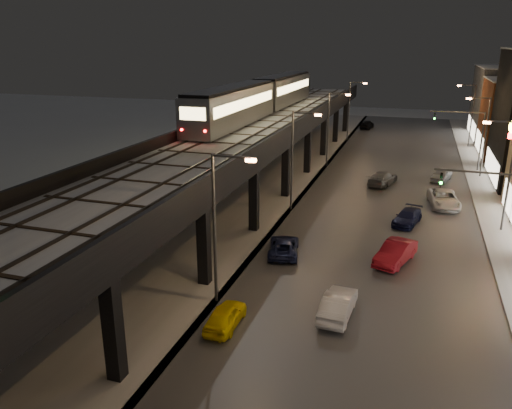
% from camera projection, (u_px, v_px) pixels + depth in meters
% --- Properties ---
extents(road_surface, '(17.00, 120.00, 0.06)m').
position_uv_depth(road_surface, '(385.00, 205.00, 47.19)').
color(road_surface, '#46474D').
rests_on(road_surface, ground).
extents(sidewalk_right, '(4.00, 120.00, 0.14)m').
position_uv_depth(sidewalk_right, '(501.00, 216.00, 44.23)').
color(sidewalk_right, '#9FA1A8').
rests_on(sidewalk_right, ground).
extents(under_viaduct_pavement, '(11.00, 120.00, 0.06)m').
position_uv_depth(under_viaduct_pavement, '(250.00, 192.00, 51.17)').
color(under_viaduct_pavement, '#9FA1A8').
rests_on(under_viaduct_pavement, ground).
extents(elevated_viaduct, '(9.00, 100.00, 6.30)m').
position_uv_depth(elevated_viaduct, '(239.00, 144.00, 46.58)').
color(elevated_viaduct, black).
rests_on(elevated_viaduct, ground).
extents(viaduct_trackbed, '(8.40, 100.00, 0.32)m').
position_uv_depth(viaduct_trackbed, '(240.00, 136.00, 46.46)').
color(viaduct_trackbed, '#B2B7C1').
rests_on(viaduct_trackbed, elevated_viaduct).
extents(viaduct_parapet_streetside, '(0.30, 100.00, 1.10)m').
position_uv_depth(viaduct_parapet_streetside, '(285.00, 134.00, 45.06)').
color(viaduct_parapet_streetside, black).
rests_on(viaduct_parapet_streetside, elevated_viaduct).
extents(viaduct_parapet_far, '(0.30, 100.00, 1.10)m').
position_uv_depth(viaduct_parapet_far, '(197.00, 129.00, 47.62)').
color(viaduct_parapet_far, black).
rests_on(viaduct_parapet_far, elevated_viaduct).
extents(streetlight_left_1, '(2.57, 0.28, 9.00)m').
position_uv_depth(streetlight_left_1, '(219.00, 219.00, 28.03)').
color(streetlight_left_1, '#38383A').
rests_on(streetlight_left_1, ground).
extents(streetlight_left_2, '(2.57, 0.28, 9.00)m').
position_uv_depth(streetlight_left_2, '(295.00, 154.00, 44.29)').
color(streetlight_left_2, '#38383A').
rests_on(streetlight_left_2, ground).
extents(streetlight_right_2, '(2.56, 0.28, 9.00)m').
position_uv_depth(streetlight_right_2, '(507.00, 169.00, 39.24)').
color(streetlight_right_2, '#38383A').
rests_on(streetlight_right_2, ground).
extents(streetlight_left_3, '(2.57, 0.28, 9.00)m').
position_uv_depth(streetlight_left_3, '(330.00, 124.00, 60.56)').
color(streetlight_left_3, '#38383A').
rests_on(streetlight_left_3, ground).
extents(streetlight_right_3, '(2.56, 0.28, 9.00)m').
position_uv_depth(streetlight_right_3, '(483.00, 132.00, 55.51)').
color(streetlight_right_3, '#38383A').
rests_on(streetlight_right_3, ground).
extents(streetlight_left_4, '(2.57, 0.28, 9.00)m').
position_uv_depth(streetlight_left_4, '(351.00, 107.00, 76.83)').
color(streetlight_left_4, '#38383A').
rests_on(streetlight_left_4, ground).
extents(streetlight_right_4, '(2.56, 0.28, 9.00)m').
position_uv_depth(streetlight_right_4, '(471.00, 111.00, 71.78)').
color(streetlight_right_4, '#38383A').
rests_on(streetlight_right_4, ground).
extents(traffic_light_rig_a, '(6.10, 0.34, 7.00)m').
position_uv_depth(traffic_light_rig_a, '(510.00, 212.00, 31.60)').
color(traffic_light_rig_a, '#38383A').
rests_on(traffic_light_rig_a, ground).
extents(traffic_light_rig_b, '(6.10, 0.34, 7.00)m').
position_uv_depth(traffic_light_rig_b, '(472.00, 133.00, 58.71)').
color(traffic_light_rig_b, '#38383A').
rests_on(traffic_light_rig_b, ground).
extents(subway_train, '(3.23, 39.22, 3.86)m').
position_uv_depth(subway_train, '(262.00, 96.00, 59.90)').
color(subway_train, gray).
rests_on(subway_train, viaduct_trackbed).
extents(car_taxi, '(1.51, 3.68, 1.25)m').
position_uv_depth(car_taxi, '(225.00, 317.00, 26.88)').
color(car_taxi, '#F6D500').
rests_on(car_taxi, ground).
extents(car_near_white, '(1.72, 4.39, 1.43)m').
position_uv_depth(car_near_white, '(338.00, 305.00, 27.90)').
color(car_near_white, silver).
rests_on(car_near_white, ground).
extents(car_mid_silver, '(2.96, 4.81, 1.24)m').
position_uv_depth(car_mid_silver, '(284.00, 247.00, 36.05)').
color(car_mid_silver, '#171D46').
rests_on(car_mid_silver, ground).
extents(car_mid_dark, '(3.27, 5.40, 1.46)m').
position_uv_depth(car_mid_dark, '(382.00, 179.00, 53.58)').
color(car_mid_dark, '#55585F').
rests_on(car_mid_dark, ground).
extents(car_far_white, '(2.38, 4.66, 1.52)m').
position_uv_depth(car_far_white, '(367.00, 125.00, 88.49)').
color(car_far_white, black).
rests_on(car_far_white, ground).
extents(car_onc_silver, '(2.95, 4.86, 1.51)m').
position_uv_depth(car_onc_silver, '(395.00, 253.00, 34.62)').
color(car_onc_silver, maroon).
rests_on(car_onc_silver, ground).
extents(car_onc_dark, '(3.09, 5.62, 1.49)m').
position_uv_depth(car_onc_dark, '(444.00, 199.00, 46.52)').
color(car_onc_dark, silver).
rests_on(car_onc_dark, ground).
extents(car_onc_white, '(2.67, 4.49, 1.22)m').
position_uv_depth(car_onc_white, '(407.00, 218.00, 42.04)').
color(car_onc_white, black).
rests_on(car_onc_white, ground).
extents(car_onc_red, '(2.69, 4.29, 1.36)m').
position_uv_depth(car_onc_red, '(441.00, 175.00, 55.18)').
color(car_onc_red, gray).
rests_on(car_onc_red, ground).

